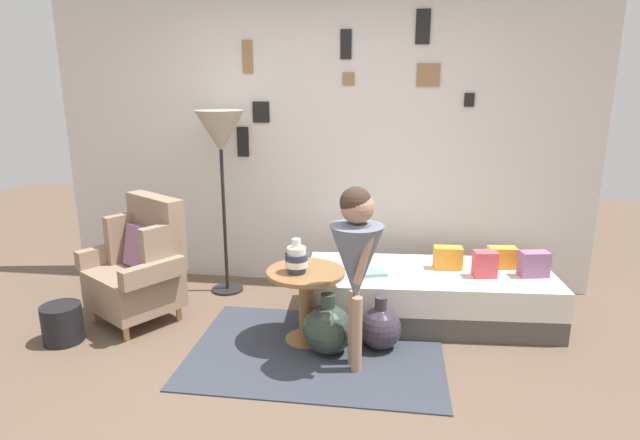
{
  "coord_description": "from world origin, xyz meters",
  "views": [
    {
      "loc": [
        0.67,
        -2.72,
        1.83
      ],
      "look_at": [
        0.15,
        0.95,
        0.85
      ],
      "focal_mm": 29.51,
      "sensor_mm": 36.0,
      "label": 1
    }
  ],
  "objects_px": {
    "book_on_daybed": "(371,272)",
    "demijohn_near": "(328,329)",
    "person_child": "(356,254)",
    "side_table": "(306,291)",
    "armchair": "(141,266)",
    "demijohn_far": "(380,328)",
    "magazine_basket": "(62,323)",
    "daybed": "(428,295)",
    "floor_lamp": "(220,137)",
    "vase_striped": "(297,259)"
  },
  "relations": [
    {
      "from": "demijohn_near",
      "to": "demijohn_far",
      "type": "bearing_deg",
      "value": 17.51
    },
    {
      "from": "daybed",
      "to": "armchair",
      "type": "bearing_deg",
      "value": -172.26
    },
    {
      "from": "floor_lamp",
      "to": "magazine_basket",
      "type": "xyz_separation_m",
      "value": [
        -0.88,
        -1.1,
        -1.23
      ]
    },
    {
      "from": "daybed",
      "to": "magazine_basket",
      "type": "xyz_separation_m",
      "value": [
        -2.63,
        -0.76,
        -0.06
      ]
    },
    {
      "from": "daybed",
      "to": "magazine_basket",
      "type": "distance_m",
      "value": 2.74
    },
    {
      "from": "floor_lamp",
      "to": "book_on_daybed",
      "type": "height_order",
      "value": "floor_lamp"
    },
    {
      "from": "demijohn_far",
      "to": "magazine_basket",
      "type": "relative_size",
      "value": 1.38
    },
    {
      "from": "side_table",
      "to": "book_on_daybed",
      "type": "bearing_deg",
      "value": 39.26
    },
    {
      "from": "floor_lamp",
      "to": "book_on_daybed",
      "type": "distance_m",
      "value": 1.69
    },
    {
      "from": "daybed",
      "to": "demijohn_near",
      "type": "height_order",
      "value": "demijohn_near"
    },
    {
      "from": "book_on_daybed",
      "to": "demijohn_far",
      "type": "height_order",
      "value": "book_on_daybed"
    },
    {
      "from": "floor_lamp",
      "to": "demijohn_far",
      "type": "relative_size",
      "value": 4.13
    },
    {
      "from": "floor_lamp",
      "to": "book_on_daybed",
      "type": "xyz_separation_m",
      "value": [
        1.31,
        -0.48,
        -0.96
      ]
    },
    {
      "from": "book_on_daybed",
      "to": "demijohn_near",
      "type": "height_order",
      "value": "demijohn_near"
    },
    {
      "from": "vase_striped",
      "to": "demijohn_far",
      "type": "relative_size",
      "value": 0.63
    },
    {
      "from": "armchair",
      "to": "demijohn_far",
      "type": "xyz_separation_m",
      "value": [
        1.87,
        -0.23,
        -0.28
      ]
    },
    {
      "from": "daybed",
      "to": "floor_lamp",
      "type": "xyz_separation_m",
      "value": [
        -1.75,
        0.34,
        1.17
      ]
    },
    {
      "from": "person_child",
      "to": "side_table",
      "type": "bearing_deg",
      "value": 139.12
    },
    {
      "from": "daybed",
      "to": "demijohn_far",
      "type": "bearing_deg",
      "value": -123.71
    },
    {
      "from": "armchair",
      "to": "vase_striped",
      "type": "xyz_separation_m",
      "value": [
        1.28,
        -0.24,
        0.2
      ]
    },
    {
      "from": "floor_lamp",
      "to": "demijohn_near",
      "type": "relative_size",
      "value": 3.68
    },
    {
      "from": "side_table",
      "to": "floor_lamp",
      "type": "height_order",
      "value": "floor_lamp"
    },
    {
      "from": "daybed",
      "to": "book_on_daybed",
      "type": "height_order",
      "value": "book_on_daybed"
    },
    {
      "from": "book_on_daybed",
      "to": "vase_striped",
      "type": "bearing_deg",
      "value": -140.69
    },
    {
      "from": "person_child",
      "to": "demijohn_near",
      "type": "distance_m",
      "value": 0.66
    },
    {
      "from": "vase_striped",
      "to": "magazine_basket",
      "type": "distance_m",
      "value": 1.77
    },
    {
      "from": "vase_striped",
      "to": "magazine_basket",
      "type": "relative_size",
      "value": 0.87
    },
    {
      "from": "armchair",
      "to": "person_child",
      "type": "xyz_separation_m",
      "value": [
        1.72,
        -0.52,
        0.35
      ]
    },
    {
      "from": "person_child",
      "to": "armchair",
      "type": "bearing_deg",
      "value": 163.05
    },
    {
      "from": "side_table",
      "to": "floor_lamp",
      "type": "bearing_deg",
      "value": 135.77
    },
    {
      "from": "vase_striped",
      "to": "person_child",
      "type": "distance_m",
      "value": 0.54
    },
    {
      "from": "person_child",
      "to": "demijohn_near",
      "type": "height_order",
      "value": "person_child"
    },
    {
      "from": "daybed",
      "to": "floor_lamp",
      "type": "distance_m",
      "value": 2.14
    },
    {
      "from": "armchair",
      "to": "person_child",
      "type": "height_order",
      "value": "person_child"
    },
    {
      "from": "armchair",
      "to": "magazine_basket",
      "type": "distance_m",
      "value": 0.68
    },
    {
      "from": "demijohn_far",
      "to": "armchair",
      "type": "bearing_deg",
      "value": 172.88
    },
    {
      "from": "daybed",
      "to": "vase_striped",
      "type": "distance_m",
      "value": 1.18
    },
    {
      "from": "side_table",
      "to": "person_child",
      "type": "bearing_deg",
      "value": -40.88
    },
    {
      "from": "armchair",
      "to": "book_on_daybed",
      "type": "bearing_deg",
      "value": 5.34
    },
    {
      "from": "person_child",
      "to": "magazine_basket",
      "type": "height_order",
      "value": "person_child"
    },
    {
      "from": "demijohn_near",
      "to": "vase_striped",
      "type": "bearing_deg",
      "value": 156.19
    },
    {
      "from": "demijohn_far",
      "to": "floor_lamp",
      "type": "bearing_deg",
      "value": 147.86
    },
    {
      "from": "armchair",
      "to": "vase_striped",
      "type": "bearing_deg",
      "value": -10.74
    },
    {
      "from": "magazine_basket",
      "to": "floor_lamp",
      "type": "bearing_deg",
      "value": 51.4
    },
    {
      "from": "armchair",
      "to": "book_on_daybed",
      "type": "height_order",
      "value": "armchair"
    },
    {
      "from": "vase_striped",
      "to": "magazine_basket",
      "type": "height_order",
      "value": "vase_striped"
    },
    {
      "from": "demijohn_near",
      "to": "daybed",
      "type": "bearing_deg",
      "value": 42.28
    },
    {
      "from": "demijohn_far",
      "to": "book_on_daybed",
      "type": "bearing_deg",
      "value": 102.47
    },
    {
      "from": "vase_striped",
      "to": "person_child",
      "type": "bearing_deg",
      "value": -32.86
    },
    {
      "from": "vase_striped",
      "to": "magazine_basket",
      "type": "xyz_separation_m",
      "value": [
        -1.68,
        -0.21,
        -0.5
      ]
    }
  ]
}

